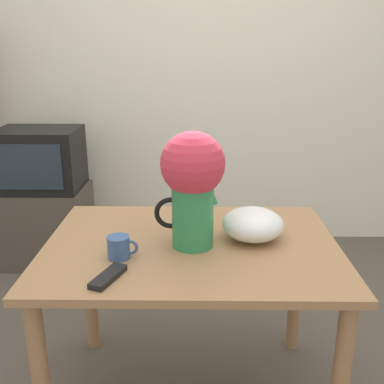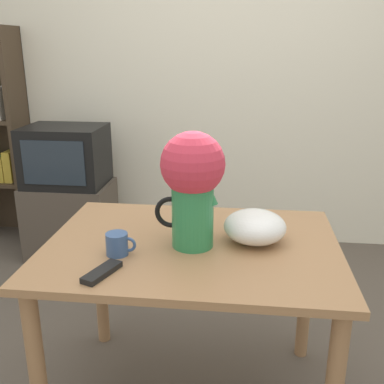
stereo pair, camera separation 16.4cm
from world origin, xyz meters
TOP-DOWN VIEW (x-y plane):
  - wall_back at (0.00, 1.78)m, footprint 8.00×0.05m
  - table at (-0.08, 0.01)m, footprint 1.13×0.82m
  - flower_vase at (-0.08, -0.01)m, footprint 0.26×0.24m
  - coffee_mug at (-0.34, -0.12)m, footprint 0.11×0.08m
  - white_bowl at (0.16, 0.05)m, footprint 0.24×0.24m
  - remote_control at (-0.35, -0.28)m, footprint 0.11×0.17m
  - tv_stand at (-1.11, 1.32)m, footprint 0.58×0.43m
  - tv_set at (-1.11, 1.32)m, footprint 0.53×0.42m

SIDE VIEW (x-z plane):
  - tv_stand at x=-1.11m, z-range 0.00..0.54m
  - table at x=-0.08m, z-range 0.25..0.99m
  - tv_set at x=-1.11m, z-range 0.54..0.94m
  - remote_control at x=-0.35m, z-range 0.73..0.75m
  - coffee_mug at x=-0.34m, z-range 0.73..0.82m
  - white_bowl at x=0.16m, z-range 0.73..0.86m
  - flower_vase at x=-0.08m, z-range 0.78..1.22m
  - wall_back at x=0.00m, z-range 0.00..2.60m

